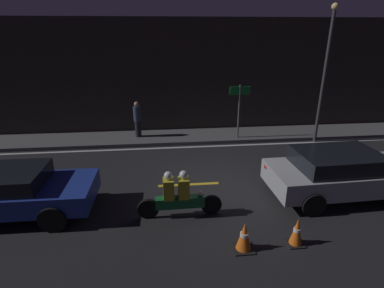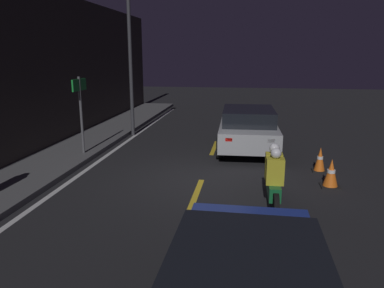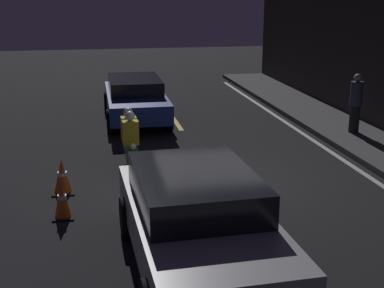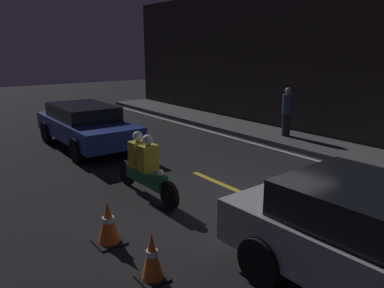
{
  "view_description": "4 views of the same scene",
  "coord_description": "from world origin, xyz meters",
  "views": [
    {
      "loc": [
        -1.8,
        -8.69,
        4.75
      ],
      "look_at": [
        -0.83,
        0.6,
        1.2
      ],
      "focal_mm": 28.0,
      "sensor_mm": 36.0,
      "label": 1
    },
    {
      "loc": [
        -9.24,
        -1.16,
        3.21
      ],
      "look_at": [
        -1.38,
        0.04,
        1.3
      ],
      "focal_mm": 35.0,
      "sensor_mm": 36.0,
      "label": 2
    },
    {
      "loc": [
        10.44,
        -2.57,
        3.95
      ],
      "look_at": [
        -0.31,
        -0.5,
        0.8
      ],
      "focal_mm": 50.0,
      "sensor_mm": 36.0,
      "label": 3
    },
    {
      "loc": [
        5.13,
        -5.43,
        3.05
      ],
      "look_at": [
        -1.5,
        -0.45,
        0.92
      ],
      "focal_mm": 35.0,
      "sensor_mm": 36.0,
      "label": 4
    }
  ],
  "objects": [
    {
      "name": "traffic_cone_near",
      "position": [
        -0.03,
        -3.22,
        0.35
      ],
      "size": [
        0.46,
        0.46,
        0.71
      ],
      "color": "black",
      "rests_on": "ground"
    },
    {
      "name": "hatchback_silver",
      "position": [
        3.44,
        -1.15,
        0.78
      ],
      "size": [
        4.38,
        2.11,
        1.44
      ],
      "rotation": [
        0.0,
        0.0,
        0.03
      ],
      "color": "#9EA0A5",
      "rests_on": "ground"
    },
    {
      "name": "lane_solid_kerb",
      "position": [
        0.0,
        3.36,
        0.0
      ],
      "size": [
        25.2,
        0.14,
        0.01
      ],
      "color": "silver",
      "rests_on": "ground"
    },
    {
      "name": "traffic_cone_mid",
      "position": [
        1.24,
        -3.18,
        0.34
      ],
      "size": [
        0.39,
        0.39,
        0.7
      ],
      "color": "black",
      "rests_on": "ground"
    },
    {
      "name": "ground_plane",
      "position": [
        0.0,
        0.0,
        0.0
      ],
      "size": [
        56.0,
        56.0,
        0.0
      ],
      "primitive_type": "plane",
      "color": "black"
    },
    {
      "name": "lane_dash_d",
      "position": [
        3.5,
        0.0,
        0.0
      ],
      "size": [
        2.0,
        0.14,
        0.01
      ],
      "color": "gold",
      "rests_on": "ground"
    },
    {
      "name": "lane_dash_c",
      "position": [
        -1.0,
        0.0,
        0.0
      ],
      "size": [
        2.0,
        0.14,
        0.01
      ],
      "color": "gold",
      "rests_on": "ground"
    },
    {
      "name": "motorcycle",
      "position": [
        -1.45,
        -1.74,
        0.63
      ],
      "size": [
        2.28,
        0.37,
        1.35
      ],
      "rotation": [
        0.0,
        0.0,
        0.02
      ],
      "color": "black",
      "rests_on": "ground"
    },
    {
      "name": "raised_curb",
      "position": [
        0.0,
        4.58,
        0.07
      ],
      "size": [
        28.0,
        1.93,
        0.15
      ],
      "color": "#4C4C4F",
      "rests_on": "ground"
    },
    {
      "name": "lane_dash_e",
      "position": [
        8.0,
        0.0,
        0.0
      ],
      "size": [
        2.0,
        0.14,
        0.01
      ],
      "color": "gold",
      "rests_on": "ground"
    },
    {
      "name": "street_lamp",
      "position": [
        5.09,
        3.46,
        3.24
      ],
      "size": [
        0.28,
        0.28,
        5.76
      ],
      "color": "#333338",
      "rests_on": "ground"
    },
    {
      "name": "shop_sign",
      "position": [
        1.64,
        4.0,
        1.83
      ],
      "size": [
        0.9,
        0.08,
        2.4
      ],
      "color": "#4C4C51",
      "rests_on": "raised_curb"
    }
  ]
}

